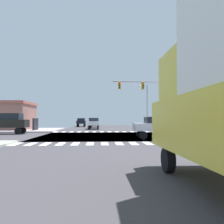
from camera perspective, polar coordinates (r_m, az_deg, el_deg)
The scene contains 13 objects.
ground at distance 23.23m, azimuth -0.43°, elevation -6.00°, with size 90.00×90.00×0.05m.
sidewalk_corner_ne at distance 37.92m, azimuth 18.68°, elevation -4.12°, with size 12.00×12.00×0.14m.
sidewalk_corner_nw at distance 37.12m, azimuth -21.96°, elevation -4.13°, with size 12.00×12.00×0.14m.
crosswalk_near at distance 15.96m, azimuth -0.02°, elevation -7.83°, with size 13.50×2.00×0.01m.
crosswalk_far at distance 30.50m, azimuth -1.59°, elevation -4.93°, with size 13.50×2.00×0.01m.
traffic_signal_mast at distance 31.41m, azimuth 8.60°, elevation 4.86°, with size 7.49×0.55×7.14m.
street_lamp at distance 44.43m, azimuth 8.42°, elevation 2.38°, with size 1.78×0.32×8.18m.
sedan_nearside_1 at distance 44.31m, azimuth -4.39°, elevation -2.50°, with size 1.80×4.30×1.88m.
sedan_farside_2 at distance 20.32m, azimuth 11.46°, elevation -3.34°, with size 4.30×1.80×1.88m.
suv_queued_2 at distance 28.62m, azimuth -24.73°, elevation -2.19°, with size 4.60×1.96×2.34m.
sedan_leading_3 at distance 38.31m, azimuth -4.56°, elevation -2.61°, with size 1.80×4.30×1.88m.
sedan_trailing_4 at distance 50.79m, azimuth -7.65°, elevation -2.39°, with size 1.80×4.30×1.88m.
sedan_middle_5 at distance 56.02m, azimuth -4.17°, elevation -2.34°, with size 1.80×4.30×1.88m.
Camera 1 is at (-1.16, -23.14, 1.69)m, focal length 36.80 mm.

